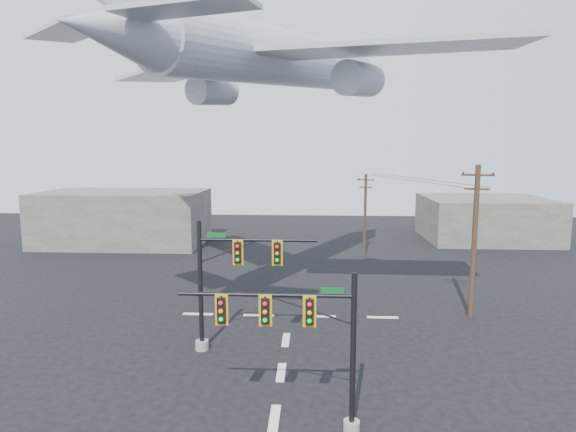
# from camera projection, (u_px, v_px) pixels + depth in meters

# --- Properties ---
(ground) EXTENTS (120.00, 120.00, 0.00)m
(ground) POSITION_uv_depth(u_px,v_px,m) (274.00, 418.00, 19.33)
(ground) COLOR black
(ground) RESTS_ON ground
(lane_markings) EXTENTS (14.00, 21.20, 0.01)m
(lane_markings) POSITION_uv_depth(u_px,v_px,m) (283.00, 360.00, 24.60)
(lane_markings) COLOR silver
(lane_markings) RESTS_ON ground
(signal_mast_near) EXTENTS (6.85, 0.69, 6.26)m
(signal_mast_near) POSITION_uv_depth(u_px,v_px,m) (308.00, 343.00, 17.93)
(signal_mast_near) COLOR gray
(signal_mast_near) RESTS_ON ground
(signal_mast_far) EXTENTS (6.50, 0.78, 7.05)m
(signal_mast_far) POSITION_uv_depth(u_px,v_px,m) (225.00, 282.00, 25.31)
(signal_mast_far) COLOR gray
(signal_mast_far) RESTS_ON ground
(utility_pole_a) EXTENTS (1.88, 0.81, 9.78)m
(utility_pole_a) POSITION_uv_depth(u_px,v_px,m) (474.00, 239.00, 30.37)
(utility_pole_a) COLOR #432D1C
(utility_pole_a) RESTS_ON ground
(utility_pole_b) EXTENTS (1.63, 0.58, 8.25)m
(utility_pole_b) POSITION_uv_depth(u_px,v_px,m) (365.00, 214.00, 48.16)
(utility_pole_b) COLOR #432D1C
(utility_pole_b) RESTS_ON ground
(power_lines) EXTENTS (6.64, 17.62, 0.03)m
(power_lines) POSITION_uv_depth(u_px,v_px,m) (409.00, 179.00, 38.76)
(power_lines) COLOR black
(airliner) EXTENTS (28.40, 31.05, 8.81)m
(airliner) POSITION_uv_depth(u_px,v_px,m) (282.00, 59.00, 32.09)
(airliner) COLOR #B0B5BD
(building_left) EXTENTS (18.00, 10.00, 6.00)m
(building_left) POSITION_uv_depth(u_px,v_px,m) (124.00, 218.00, 54.58)
(building_left) COLOR slate
(building_left) RESTS_ON ground
(building_right) EXTENTS (14.00, 12.00, 5.00)m
(building_right) POSITION_uv_depth(u_px,v_px,m) (485.00, 219.00, 57.38)
(building_right) COLOR slate
(building_right) RESTS_ON ground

